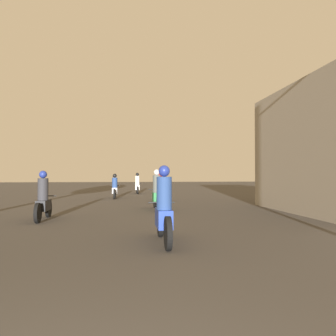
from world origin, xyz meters
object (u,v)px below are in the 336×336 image
Objects in this scene: motorcycle_blue at (164,212)px; motorcycle_yellow at (160,190)px; motorcycle_green at (157,194)px; motorcycle_silver at (115,188)px; motorcycle_white at (137,185)px; motorcycle_black at (43,200)px.

motorcycle_yellow is at bearing 92.89° from motorcycle_blue.
motorcycle_blue is 0.97× the size of motorcycle_green.
motorcycle_white is at bearing 72.73° from motorcycle_silver.
motorcycle_blue reaches higher than motorcycle_yellow.
motorcycle_green is at bearing -88.53° from motorcycle_white.
motorcycle_blue is 10.75m from motorcycle_yellow.
motorcycle_green is (0.46, 6.47, 0.00)m from motorcycle_blue.
motorcycle_white is (1.51, 4.61, 0.01)m from motorcycle_silver.
motorcycle_black is 0.97× the size of motorcycle_yellow.
motorcycle_black is 0.93× the size of motorcycle_green.
motorcycle_white is at bearing 93.60° from motorcycle_green.
motorcycle_green is (3.83, 2.59, 0.03)m from motorcycle_black.
motorcycle_blue is 5.14m from motorcycle_black.
motorcycle_yellow is at bearing -82.32° from motorcycle_white.
motorcycle_blue reaches higher than motorcycle_black.
motorcycle_green is at bearing 94.52° from motorcycle_blue.
motorcycle_green is 1.04× the size of motorcycle_yellow.
motorcycle_white reaches higher than motorcycle_silver.
motorcycle_black is at bearing -144.33° from motorcycle_green.
motorcycle_black is 1.00× the size of motorcycle_white.
motorcycle_yellow is 6.97m from motorcycle_white.
motorcycle_silver is (1.93, 9.11, -0.02)m from motorcycle_black.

